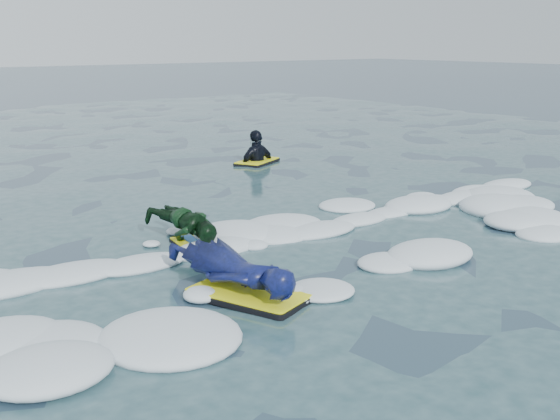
{
  "coord_description": "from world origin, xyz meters",
  "views": [
    {
      "loc": [
        -4.81,
        -5.31,
        2.43
      ],
      "look_at": [
        0.39,
        1.6,
        0.32
      ],
      "focal_mm": 45.0,
      "sensor_mm": 36.0,
      "label": 1
    }
  ],
  "objects": [
    {
      "name": "waiting_rider_unit",
      "position": [
        3.16,
        6.05,
        -0.08
      ],
      "size": [
        1.16,
        0.97,
        1.53
      ],
      "rotation": [
        0.0,
        0.0,
        0.48
      ],
      "color": "black",
      "rests_on": "ground"
    },
    {
      "name": "foam_band",
      "position": [
        0.0,
        1.03,
        0.0
      ],
      "size": [
        12.0,
        3.1,
        0.3
      ],
      "primitive_type": null,
      "color": "silver",
      "rests_on": "ground"
    },
    {
      "name": "prone_woman_unit",
      "position": [
        -1.24,
        0.15,
        0.23
      ],
      "size": [
        0.99,
        1.78,
        0.45
      ],
      "rotation": [
        0.0,
        0.0,
        1.92
      ],
      "color": "black",
      "rests_on": "ground"
    },
    {
      "name": "prone_child_unit",
      "position": [
        -0.77,
        1.91,
        0.23
      ],
      "size": [
        0.6,
        1.21,
        0.45
      ],
      "rotation": [
        0.0,
        0.0,
        1.41
      ],
      "color": "black",
      "rests_on": "ground"
    },
    {
      "name": "ground",
      "position": [
        0.0,
        0.0,
        0.0
      ],
      "size": [
        120.0,
        120.0,
        0.0
      ],
      "primitive_type": "plane",
      "color": "#1A273E",
      "rests_on": "ground"
    }
  ]
}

